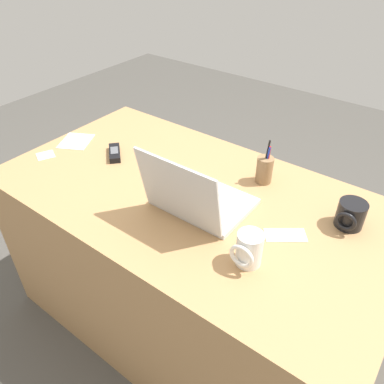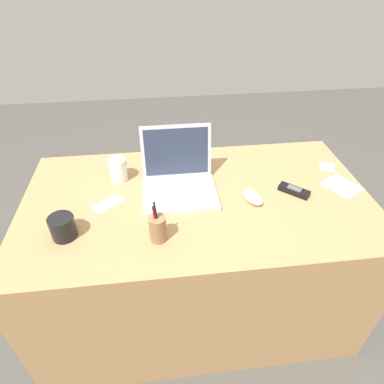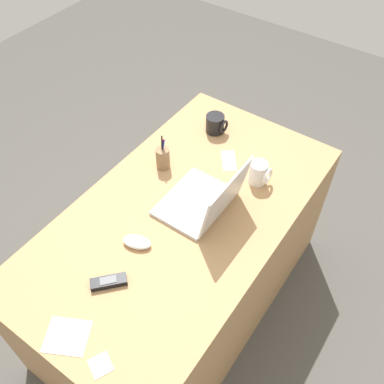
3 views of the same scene
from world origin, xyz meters
name	(u,v)px [view 2 (image 2 of 3)]	position (x,y,z in m)	size (l,w,h in m)	color
ground_plane	(196,300)	(0.00, 0.00, 0.00)	(6.00, 6.00, 0.00)	#4C4944
desk	(197,256)	(0.00, 0.00, 0.37)	(1.47, 0.81, 0.74)	tan
laptop	(179,180)	(-0.07, 0.07, 0.79)	(0.31, 0.29, 0.25)	silver
computer_mouse	(253,197)	(0.23, -0.05, 0.76)	(0.06, 0.11, 0.03)	white
coffee_mug_white	(63,226)	(-0.51, -0.17, 0.79)	(0.09, 0.10, 0.09)	black
coffee_mug_tall	(118,169)	(-0.34, 0.17, 0.79)	(0.08, 0.09, 0.11)	white
cordless_phone	(294,191)	(0.42, -0.02, 0.75)	(0.13, 0.12, 0.03)	black
pen_holder	(158,228)	(-0.17, -0.22, 0.79)	(0.06, 0.06, 0.18)	olive
paper_note_near_laptop	(327,167)	(0.65, 0.16, 0.74)	(0.07, 0.07, 0.00)	white
paper_note_left	(108,203)	(-0.37, 0.00, 0.74)	(0.13, 0.06, 0.00)	white
paper_note_right	(342,187)	(0.64, 0.00, 0.74)	(0.12, 0.14, 0.00)	white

